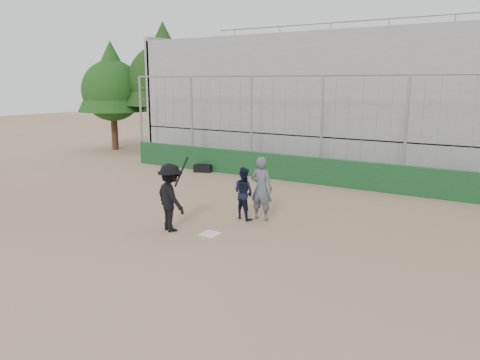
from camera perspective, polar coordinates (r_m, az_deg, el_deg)
The scene contains 10 objects.
ground at distance 11.85m, azimuth -3.64°, elevation -6.63°, with size 90.00×90.00×0.00m, color #836346.
home_plate at distance 11.85m, azimuth -3.64°, elevation -6.57°, with size 0.44×0.44×0.02m, color white.
backstop at distance 17.62m, azimuth 9.76°, elevation 2.54°, with size 18.10×0.25×4.04m.
bleachers at distance 22.07m, azimuth 14.96°, elevation 9.28°, with size 20.25×6.70×6.98m.
tree_left at distance 26.73m, azimuth -9.26°, elevation 13.03°, with size 4.48×4.48×7.00m.
tree_right at distance 27.39m, azimuth -15.34°, elevation 11.42°, with size 3.84×3.84×6.00m.
batter_at_plate at distance 12.03m, azimuth -8.45°, elevation -2.12°, with size 1.29×1.04×1.90m.
catcher_crouched at distance 13.00m, azimuth 0.43°, elevation -2.63°, with size 0.85×0.74×1.01m.
umpire at distance 12.86m, azimuth 2.61°, elevation -1.42°, with size 0.65×0.43×1.60m, color #4A535E.
equipment_bag at distance 19.95m, azimuth -4.57°, elevation 1.42°, with size 0.80×0.55×0.36m.
Camera 1 is at (6.61, -9.09, 3.74)m, focal length 35.00 mm.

